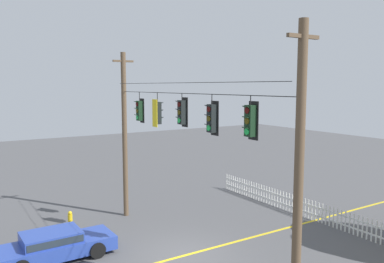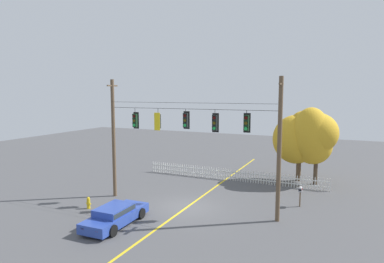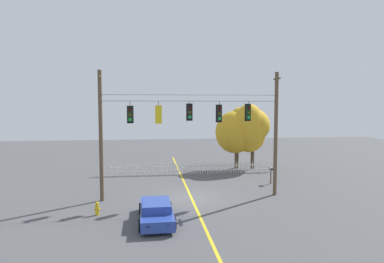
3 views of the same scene
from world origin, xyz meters
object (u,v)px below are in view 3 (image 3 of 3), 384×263
Objects in this scene: traffic_signal_westbound_side at (190,112)px; fire_hydrant at (97,208)px; traffic_signal_northbound_secondary at (130,115)px; traffic_signal_southbound_primary at (219,113)px; traffic_signal_eastbound_side at (248,112)px; traffic_signal_northbound_primary at (158,114)px; autumn_maple_mid at (250,129)px; autumn_maple_near_fence at (236,131)px; parked_car at (156,211)px; roadside_mailbox at (271,170)px.

fire_hydrant is (-5.69, -2.98, -5.43)m from traffic_signal_westbound_side.
traffic_signal_southbound_primary is (5.94, 0.00, 0.05)m from traffic_signal_northbound_secondary.
traffic_signal_eastbound_side reaches higher than fire_hydrant.
traffic_signal_northbound_primary is 0.23× the size of autumn_maple_mid.
parked_car is (-8.17, -14.34, -3.16)m from autumn_maple_near_fence.
autumn_maple_near_fence is at bearing 51.34° from traffic_signal_northbound_primary.
traffic_signal_northbound_secondary is 1.11× the size of traffic_signal_westbound_side.
traffic_signal_southbound_primary reaches higher than autumn_maple_near_fence.
roadside_mailbox is (1.11, -6.63, -2.67)m from autumn_maple_near_fence.
traffic_signal_westbound_side is 0.91× the size of traffic_signal_southbound_primary.
traffic_signal_eastbound_side reaches higher than autumn_maple_near_fence.
traffic_signal_northbound_primary reaches higher than roadside_mailbox.
traffic_signal_southbound_primary is 1.85× the size of fire_hydrant.
traffic_signal_westbound_side is 1.69× the size of fire_hydrant.
traffic_signal_northbound_secondary is at bearing -180.00° from traffic_signal_southbound_primary.
roadside_mailbox reaches higher than fire_hydrant.
traffic_signal_eastbound_side is 11.52m from fire_hydrant.
roadside_mailbox is at bearing 33.18° from traffic_signal_southbound_primary.
traffic_signal_northbound_secondary is at bearing -134.68° from autumn_maple_near_fence.
parked_car is (1.56, -4.50, -5.06)m from traffic_signal_northbound_secondary.
traffic_signal_southbound_primary is 7.46m from roadside_mailbox.
traffic_signal_westbound_side is at bearing -179.99° from traffic_signal_southbound_primary.
parked_car is at bearing -119.67° from autumn_maple_near_fence.
traffic_signal_eastbound_side is 10.19m from autumn_maple_mid.
autumn_maple_near_fence is (1.78, 9.84, -2.02)m from traffic_signal_eastbound_side.
autumn_maple_near_fence reaches higher than fire_hydrant.
traffic_signal_northbound_secondary is 3.92m from traffic_signal_westbound_side.
traffic_signal_southbound_primary is at bearing -117.95° from autumn_maple_mid.
traffic_signal_westbound_side is 0.97× the size of roadside_mailbox.
autumn_maple_mid is at bearing 62.05° from traffic_signal_southbound_primary.
autumn_maple_mid is at bearing -12.91° from autumn_maple_near_fence.
roadside_mailbox is at bearing 24.86° from traffic_signal_westbound_side.
traffic_signal_southbound_primary is 9.84m from fire_hydrant.
traffic_signal_northbound_secondary is 1.08× the size of traffic_signal_eastbound_side.
traffic_signal_eastbound_side is at bearing 0.18° from traffic_signal_northbound_primary.
autumn_maple_near_fence is at bearing 60.33° from parked_car.
autumn_maple_near_fence is at bearing 99.48° from roadside_mailbox.
traffic_signal_eastbound_side reaches higher than parked_car.
traffic_signal_northbound_primary is 0.32× the size of parked_car.
traffic_signal_northbound_primary reaches higher than parked_car.
traffic_signal_northbound_primary is at bearing -179.82° from traffic_signal_eastbound_side.
traffic_signal_northbound_primary is 1.91× the size of fire_hydrant.
traffic_signal_northbound_primary is 1.03× the size of traffic_signal_southbound_primary.
autumn_maple_near_fence is 1.32× the size of parked_car.
autumn_maple_near_fence is (5.81, 9.84, -2.05)m from traffic_signal_westbound_side.
traffic_signal_northbound_primary is 7.06m from fire_hydrant.
autumn_maple_mid is 17.26m from parked_car.
roadside_mailbox is (12.61, 6.19, 0.72)m from fire_hydrant.
traffic_signal_eastbound_side is 1.75× the size of fire_hydrant.
parked_car is 3.40× the size of roadside_mailbox.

